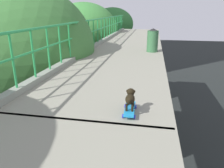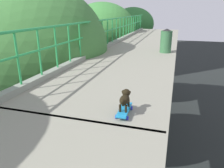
{
  "view_description": "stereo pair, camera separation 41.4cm",
  "coord_description": "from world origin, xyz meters",
  "px_view_note": "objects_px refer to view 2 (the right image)",
  "views": [
    {
      "loc": [
        2.28,
        -1.74,
        7.73
      ],
      "look_at": [
        1.56,
        2.1,
        6.4
      ],
      "focal_mm": 34.68,
      "sensor_mm": 36.0,
      "label": 1
    },
    {
      "loc": [
        2.67,
        -1.63,
        7.73
      ],
      "look_at": [
        1.56,
        2.1,
        6.4
      ],
      "focal_mm": 34.68,
      "sensor_mm": 36.0,
      "label": 2
    }
  ],
  "objects_px": {
    "litter_bin": "(166,40)",
    "small_dog": "(125,98)",
    "city_bus": "(59,69)",
    "toy_skateboard": "(124,110)",
    "car_silver_fifth": "(42,127)"
  },
  "relations": [
    {
      "from": "litter_bin",
      "to": "small_dog",
      "type": "bearing_deg",
      "value": -92.97
    },
    {
      "from": "small_dog",
      "to": "litter_bin",
      "type": "bearing_deg",
      "value": 87.03
    },
    {
      "from": "car_silver_fifth",
      "to": "city_bus",
      "type": "relative_size",
      "value": 0.36
    },
    {
      "from": "toy_skateboard",
      "to": "city_bus",
      "type": "bearing_deg",
      "value": 123.7
    },
    {
      "from": "car_silver_fifth",
      "to": "small_dog",
      "type": "xyz_separation_m",
      "value": [
        7.14,
        -7.41,
        5.8
      ]
    },
    {
      "from": "litter_bin",
      "to": "car_silver_fifth",
      "type": "bearing_deg",
      "value": 165.27
    },
    {
      "from": "toy_skateboard",
      "to": "small_dog",
      "type": "distance_m",
      "value": 0.19
    },
    {
      "from": "small_dog",
      "to": "city_bus",
      "type": "bearing_deg",
      "value": 123.75
    },
    {
      "from": "city_bus",
      "to": "small_dog",
      "type": "bearing_deg",
      "value": -56.25
    },
    {
      "from": "city_bus",
      "to": "toy_skateboard",
      "type": "distance_m",
      "value": 20.53
    },
    {
      "from": "toy_skateboard",
      "to": "small_dog",
      "type": "xyz_separation_m",
      "value": [
        -0.0,
        0.03,
        0.19
      ]
    },
    {
      "from": "small_dog",
      "to": "litter_bin",
      "type": "height_order",
      "value": "litter_bin"
    },
    {
      "from": "toy_skateboard",
      "to": "small_dog",
      "type": "height_order",
      "value": "small_dog"
    },
    {
      "from": "city_bus",
      "to": "litter_bin",
      "type": "xyz_separation_m",
      "value": [
        11.4,
        -11.17,
        4.88
      ]
    },
    {
      "from": "city_bus",
      "to": "toy_skateboard",
      "type": "relative_size",
      "value": 21.16
    }
  ]
}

